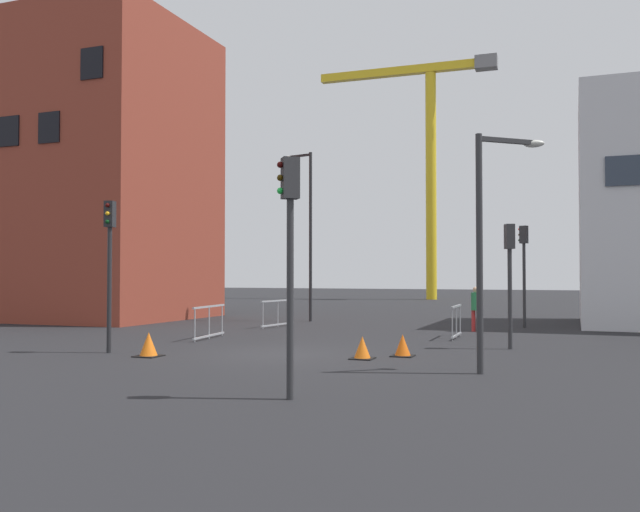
{
  "coord_description": "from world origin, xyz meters",
  "views": [
    {
      "loc": [
        7.38,
        -16.27,
        2.09
      ],
      "look_at": [
        0.0,
        3.17,
        2.67
      ],
      "focal_mm": 37.82,
      "sensor_mm": 36.0,
      "label": 1
    }
  ],
  "objects_px": {
    "traffic_light_island": "(510,264)",
    "traffic_cone_orange": "(403,346)",
    "traffic_light_verge": "(110,251)",
    "traffic_light_crosswalk": "(290,237)",
    "pedestrian_walking": "(476,306)",
    "streetlamp_short": "(490,226)",
    "streetlamp_tall": "(308,223)",
    "traffic_cone_by_barrier": "(149,345)",
    "construction_crane": "(428,141)",
    "traffic_cone_on_verge": "(362,349)",
    "traffic_light_near": "(524,259)"
  },
  "relations": [
    {
      "from": "traffic_light_island",
      "to": "traffic_cone_orange",
      "type": "xyz_separation_m",
      "value": [
        -2.42,
        -2.73,
        -2.13
      ]
    },
    {
      "from": "traffic_light_verge",
      "to": "traffic_cone_orange",
      "type": "xyz_separation_m",
      "value": [
        7.53,
        2.03,
        -2.47
      ]
    },
    {
      "from": "traffic_light_crosswalk",
      "to": "pedestrian_walking",
      "type": "relative_size",
      "value": 2.47
    },
    {
      "from": "traffic_light_island",
      "to": "traffic_light_crosswalk",
      "type": "xyz_separation_m",
      "value": [
        -2.77,
        -9.21,
        0.34
      ]
    },
    {
      "from": "streetlamp_short",
      "to": "pedestrian_walking",
      "type": "distance_m",
      "value": 10.87
    },
    {
      "from": "traffic_light_verge",
      "to": "traffic_cone_orange",
      "type": "relative_size",
      "value": 7.22
    },
    {
      "from": "streetlamp_short",
      "to": "traffic_light_verge",
      "type": "height_order",
      "value": "streetlamp_short"
    },
    {
      "from": "traffic_light_verge",
      "to": "traffic_light_island",
      "type": "bearing_deg",
      "value": 25.56
    },
    {
      "from": "traffic_light_verge",
      "to": "traffic_cone_orange",
      "type": "bearing_deg",
      "value": 15.08
    },
    {
      "from": "streetlamp_short",
      "to": "pedestrian_walking",
      "type": "xyz_separation_m",
      "value": [
        -1.74,
        10.51,
        -2.17
      ]
    },
    {
      "from": "streetlamp_tall",
      "to": "traffic_cone_orange",
      "type": "relative_size",
      "value": 13.51
    },
    {
      "from": "traffic_cone_orange",
      "to": "traffic_cone_by_barrier",
      "type": "bearing_deg",
      "value": -158.8
    },
    {
      "from": "streetlamp_short",
      "to": "traffic_light_island",
      "type": "xyz_separation_m",
      "value": [
        -0.03,
        4.95,
        -0.73
      ]
    },
    {
      "from": "streetlamp_short",
      "to": "construction_crane",
      "type": "bearing_deg",
      "value": 103.39
    },
    {
      "from": "construction_crane",
      "to": "traffic_light_crosswalk",
      "type": "bearing_deg",
      "value": -81.17
    },
    {
      "from": "streetlamp_tall",
      "to": "traffic_light_crosswalk",
      "type": "distance_m",
      "value": 19.07
    },
    {
      "from": "pedestrian_walking",
      "to": "traffic_cone_orange",
      "type": "distance_m",
      "value": 8.36
    },
    {
      "from": "streetlamp_tall",
      "to": "pedestrian_walking",
      "type": "relative_size",
      "value": 4.63
    },
    {
      "from": "pedestrian_walking",
      "to": "traffic_cone_orange",
      "type": "relative_size",
      "value": 2.92
    },
    {
      "from": "streetlamp_tall",
      "to": "pedestrian_walking",
      "type": "xyz_separation_m",
      "value": [
        7.85,
        -2.97,
        -3.46
      ]
    },
    {
      "from": "traffic_light_crosswalk",
      "to": "construction_crane",
      "type": "bearing_deg",
      "value": 98.83
    },
    {
      "from": "construction_crane",
      "to": "streetlamp_short",
      "type": "xyz_separation_m",
      "value": [
        9.96,
        -41.86,
        -10.32
      ]
    },
    {
      "from": "streetlamp_tall",
      "to": "pedestrian_walking",
      "type": "bearing_deg",
      "value": -20.7
    },
    {
      "from": "traffic_cone_on_verge",
      "to": "traffic_cone_by_barrier",
      "type": "distance_m",
      "value": 5.44
    },
    {
      "from": "pedestrian_walking",
      "to": "streetlamp_tall",
      "type": "bearing_deg",
      "value": 159.3
    },
    {
      "from": "pedestrian_walking",
      "to": "traffic_cone_on_verge",
      "type": "distance_m",
      "value": 9.33
    },
    {
      "from": "traffic_light_verge",
      "to": "traffic_light_near",
      "type": "distance_m",
      "value": 16.21
    },
    {
      "from": "streetlamp_tall",
      "to": "traffic_light_near",
      "type": "xyz_separation_m",
      "value": [
        9.38,
        -0.36,
        -1.71
      ]
    },
    {
      "from": "traffic_cone_on_verge",
      "to": "traffic_cone_by_barrier",
      "type": "relative_size",
      "value": 0.91
    },
    {
      "from": "traffic_light_island",
      "to": "pedestrian_walking",
      "type": "bearing_deg",
      "value": 107.01
    },
    {
      "from": "traffic_light_island",
      "to": "traffic_cone_on_verge",
      "type": "height_order",
      "value": "traffic_light_island"
    },
    {
      "from": "traffic_light_island",
      "to": "traffic_cone_by_barrier",
      "type": "distance_m",
      "value": 10.09
    },
    {
      "from": "streetlamp_tall",
      "to": "traffic_light_verge",
      "type": "xyz_separation_m",
      "value": [
        -0.4,
        -13.29,
        -1.68
      ]
    },
    {
      "from": "traffic_light_near",
      "to": "pedestrian_walking",
      "type": "bearing_deg",
      "value": -120.4
    },
    {
      "from": "traffic_light_island",
      "to": "traffic_light_crosswalk",
      "type": "relative_size",
      "value": 0.86
    },
    {
      "from": "streetlamp_tall",
      "to": "traffic_light_crosswalk",
      "type": "bearing_deg",
      "value": -69.07
    },
    {
      "from": "traffic_light_island",
      "to": "pedestrian_walking",
      "type": "xyz_separation_m",
      "value": [
        -1.7,
        5.57,
        -1.44
      ]
    },
    {
      "from": "streetlamp_short",
      "to": "traffic_light_crosswalk",
      "type": "xyz_separation_m",
      "value": [
        -2.8,
        -4.26,
        -0.39
      ]
    },
    {
      "from": "streetlamp_tall",
      "to": "traffic_light_island",
      "type": "distance_m",
      "value": 12.97
    },
    {
      "from": "streetlamp_tall",
      "to": "traffic_light_crosswalk",
      "type": "relative_size",
      "value": 1.87
    },
    {
      "from": "traffic_light_island",
      "to": "traffic_cone_orange",
      "type": "relative_size",
      "value": 6.24
    },
    {
      "from": "traffic_light_island",
      "to": "traffic_cone_by_barrier",
      "type": "xyz_separation_m",
      "value": [
        -8.47,
        -5.08,
        -2.1
      ]
    },
    {
      "from": "streetlamp_tall",
      "to": "traffic_cone_on_verge",
      "type": "relative_size",
      "value": 13.49
    },
    {
      "from": "streetlamp_short",
      "to": "traffic_light_near",
      "type": "bearing_deg",
      "value": 90.91
    },
    {
      "from": "streetlamp_tall",
      "to": "traffic_cone_orange",
      "type": "bearing_deg",
      "value": -57.65
    },
    {
      "from": "pedestrian_walking",
      "to": "traffic_cone_by_barrier",
      "type": "bearing_deg",
      "value": -122.44
    },
    {
      "from": "pedestrian_walking",
      "to": "traffic_cone_on_verge",
      "type": "bearing_deg",
      "value": -99.42
    },
    {
      "from": "traffic_cone_orange",
      "to": "streetlamp_tall",
      "type": "bearing_deg",
      "value": 122.35
    },
    {
      "from": "traffic_light_near",
      "to": "traffic_light_crosswalk",
      "type": "relative_size",
      "value": 0.99
    },
    {
      "from": "traffic_light_crosswalk",
      "to": "traffic_cone_orange",
      "type": "height_order",
      "value": "traffic_light_crosswalk"
    }
  ]
}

